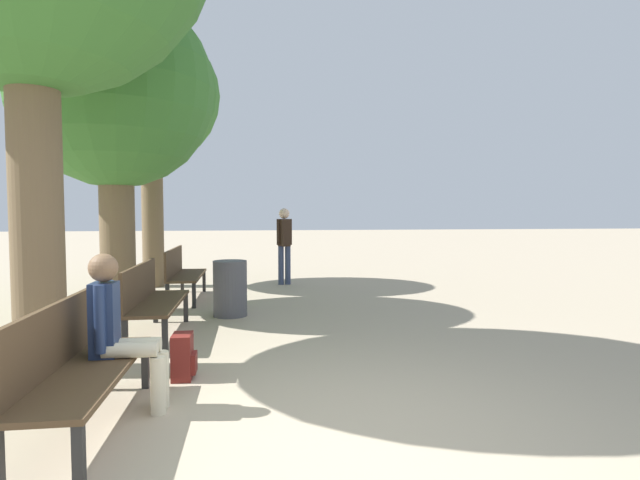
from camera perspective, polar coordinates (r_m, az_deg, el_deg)
The scene contains 10 objects.
ground_plane at distance 3.70m, azimuth 1.92°, elevation -22.20°, with size 80.00×80.00×0.00m, color tan.
bench_row_0 at distance 4.07m, azimuth -26.41°, elevation -12.12°, with size 0.51×1.82×0.93m.
bench_row_1 at distance 6.68m, azimuth -18.79°, elevation -6.03°, with size 0.51×1.82×0.93m.
bench_row_2 at distance 9.38m, azimuth -15.56°, elevation -3.35°, with size 0.51×1.82×0.93m.
tree_row_1 at distance 8.61m, azimuth -22.46°, elevation 15.37°, with size 3.05×3.05×5.02m.
tree_row_2 at distance 11.40m, azimuth -18.81°, elevation 15.14°, with size 2.87×2.87×5.47m.
person_seated at distance 4.27m, azimuth -21.88°, elevation -9.32°, with size 0.58×0.33×1.27m.
backpack at distance 5.04m, azimuth -15.37°, elevation -12.74°, with size 0.22×0.29×0.43m.
pedestrian_near at distance 10.91m, azimuth -4.10°, elevation -0.11°, with size 0.34×0.29×1.67m.
trash_bin at distance 7.76m, azimuth -10.24°, elevation -5.46°, with size 0.51×0.51×0.85m.
Camera 1 is at (-0.56, -3.29, 1.59)m, focal length 28.00 mm.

